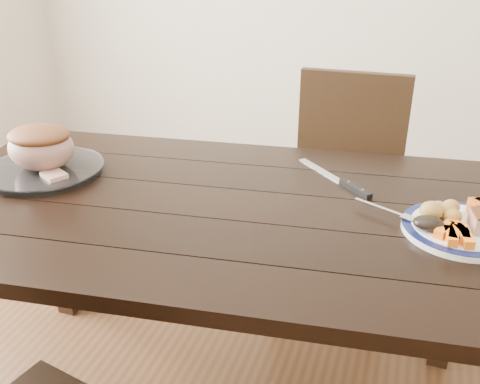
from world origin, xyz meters
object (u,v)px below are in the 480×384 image
(fork, at_px, (391,212))
(roast_joint, at_px, (41,148))
(dining_table, at_px, (215,232))
(carving_knife, at_px, (346,184))
(dinner_plate, at_px, (460,230))
(chair_far, at_px, (344,183))
(serving_platter, at_px, (45,171))

(fork, relative_size, roast_joint, 0.86)
(fork, bearing_deg, dining_table, -148.17)
(carving_knife, bearing_deg, dinner_plate, 11.63)
(dinner_plate, relative_size, carving_knife, 1.10)
(chair_far, height_order, carving_knife, chair_far)
(roast_joint, bearing_deg, chair_far, 42.23)
(fork, height_order, carving_knife, fork)
(chair_far, relative_size, carving_knife, 3.75)
(dinner_plate, height_order, serving_platter, serving_platter)
(dinner_plate, height_order, roast_joint, roast_joint)
(carving_knife, bearing_deg, dining_table, -102.63)
(dining_table, xyz_separation_m, dinner_plate, (0.61, 0.04, 0.10))
(chair_far, distance_m, fork, 0.76)
(dining_table, xyz_separation_m, roast_joint, (-0.54, 0.02, 0.17))
(fork, distance_m, carving_knife, 0.21)
(roast_joint, bearing_deg, dinner_plate, 0.90)
(roast_joint, bearing_deg, carving_knife, 13.05)
(chair_far, distance_m, carving_knife, 0.57)
(fork, distance_m, roast_joint, 1.00)
(dining_table, bearing_deg, chair_far, 71.25)
(chair_far, bearing_deg, serving_platter, 41.25)
(chair_far, bearing_deg, dining_table, 70.27)
(serving_platter, bearing_deg, roast_joint, 0.00)
(dinner_plate, xyz_separation_m, roast_joint, (-1.16, -0.02, 0.07))
(chair_far, xyz_separation_m, serving_platter, (-0.79, -0.72, 0.23))
(dinner_plate, height_order, fork, fork)
(serving_platter, distance_m, roast_joint, 0.07)
(dinner_plate, height_order, carving_knife, dinner_plate)
(fork, bearing_deg, carving_knife, 154.31)
(serving_platter, relative_size, carving_knife, 1.35)
(serving_platter, relative_size, fork, 1.99)
(serving_platter, height_order, roast_joint, roast_joint)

